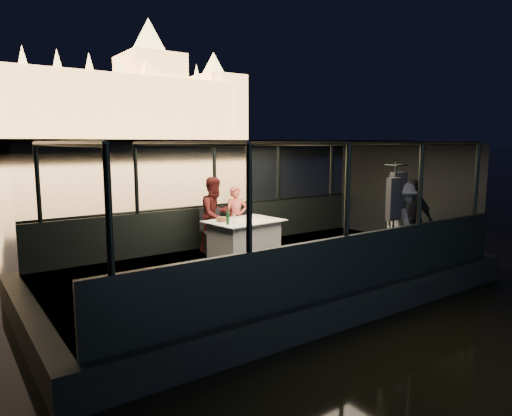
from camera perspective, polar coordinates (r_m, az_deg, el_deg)
boat_hull at (r=8.93m, az=1.50°, el=-10.19°), size 8.60×4.40×1.00m
boat_deck at (r=8.80m, az=1.51°, el=-7.22°), size 8.00×4.00×0.04m
gunwale_port at (r=10.32m, az=-5.13°, el=-2.27°), size 8.00×0.08×0.90m
gunwale_starboard at (r=7.22m, az=11.11°, el=-6.93°), size 8.00×0.08×0.90m
cabin_glass_port at (r=10.18m, az=-5.21°, el=4.11°), size 8.00×0.02×1.40m
cabin_glass_starboard at (r=7.02m, az=11.37°, el=2.18°), size 8.00×0.02×1.40m
cabin_roof_glass at (r=8.48m, az=1.57°, el=8.07°), size 8.00×4.00×0.02m
end_wall_fore at (r=6.98m, az=-25.84°, el=-2.25°), size 0.02×4.00×2.30m
end_wall_aft at (r=11.40m, az=17.90°, el=1.91°), size 0.02×4.00×2.30m
canopy_ribs at (r=8.56m, az=1.54°, el=0.35°), size 8.00×4.00×2.30m
dining_table_central at (r=9.24m, az=-1.47°, el=-3.89°), size 1.55×1.20×0.77m
chair_port_left at (r=9.59m, az=-5.18°, el=-3.08°), size 0.57×0.57×0.93m
chair_port_right at (r=9.99m, az=-1.27°, el=-2.58°), size 0.47×0.47×0.87m
coat_stand at (r=8.75m, az=16.81°, el=-1.48°), size 0.67×0.60×1.97m
person_woman_coral at (r=10.05m, az=-2.48°, el=-0.79°), size 0.58×0.50×1.37m
person_man_maroon at (r=9.72m, az=-5.12°, el=-1.12°), size 0.86×0.72×1.60m
passenger_stripe at (r=9.11m, az=17.74°, el=-1.47°), size 0.93×1.17×1.59m
passenger_dark at (r=9.59m, az=18.90°, el=-1.06°), size 0.45×0.96×1.60m
wine_bottle at (r=8.71m, az=-3.56°, el=-1.08°), size 0.07×0.07×0.29m
bread_basket at (r=9.08m, az=-4.29°, el=-1.42°), size 0.25×0.25×0.08m
amber_candle at (r=9.19m, az=-0.76°, el=-1.28°), size 0.06×0.06×0.09m
plate_near at (r=9.40m, az=1.12°, el=-1.27°), size 0.26×0.26×0.02m
plate_far at (r=9.15m, az=-3.85°, el=-1.55°), size 0.24×0.24×0.01m
wine_glass_white at (r=8.84m, az=-2.73°, el=-1.31°), size 0.06×0.06×0.18m
wine_glass_red at (r=9.48m, az=-0.85°, el=-0.66°), size 0.07×0.07×0.19m
wine_glass_empty at (r=9.16m, az=-0.81°, el=-0.96°), size 0.08×0.08×0.20m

